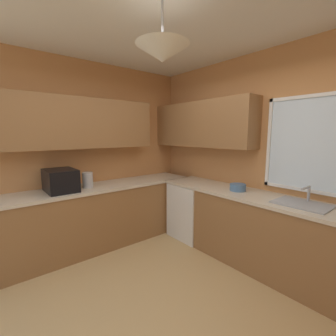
% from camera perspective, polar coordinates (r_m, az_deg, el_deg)
% --- Properties ---
extents(ground_plane, '(8.60, 8.60, 0.00)m').
position_cam_1_polar(ground_plane, '(2.59, -1.15, -31.44)').
color(ground_plane, tan).
extents(room_shell, '(4.03, 3.56, 2.78)m').
position_cam_1_polar(room_shell, '(2.58, 2.01, 11.71)').
color(room_shell, '#C6844C').
rests_on(room_shell, ground_plane).
extents(counter_run_left, '(0.65, 3.17, 0.91)m').
position_cam_1_polar(counter_run_left, '(3.64, -17.70, -11.31)').
color(counter_run_left, olive).
rests_on(counter_run_left, ground_plane).
extents(counter_run_back, '(3.12, 0.65, 0.91)m').
position_cam_1_polar(counter_run_back, '(3.19, 22.42, -14.38)').
color(counter_run_back, olive).
rests_on(counter_run_back, ground_plane).
extents(dishwasher, '(0.60, 0.60, 0.86)m').
position_cam_1_polar(dishwasher, '(3.84, 6.08, -10.26)').
color(dishwasher, white).
rests_on(dishwasher, ground_plane).
extents(microwave, '(0.48, 0.36, 0.29)m').
position_cam_1_polar(microwave, '(3.36, -24.84, -2.78)').
color(microwave, black).
rests_on(microwave, counter_run_left).
extents(kettle, '(0.14, 0.14, 0.22)m').
position_cam_1_polar(kettle, '(3.45, -19.08, -2.80)').
color(kettle, '#B7B7BC').
rests_on(kettle, counter_run_left).
extents(sink_assembly, '(0.53, 0.40, 0.19)m').
position_cam_1_polar(sink_assembly, '(2.90, 30.08, -7.55)').
color(sink_assembly, '#9EA0A5').
rests_on(sink_assembly, counter_run_back).
extents(bowl, '(0.21, 0.21, 0.09)m').
position_cam_1_polar(bowl, '(3.24, 16.74, -4.56)').
color(bowl, '#4C7099').
rests_on(bowl, counter_run_back).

